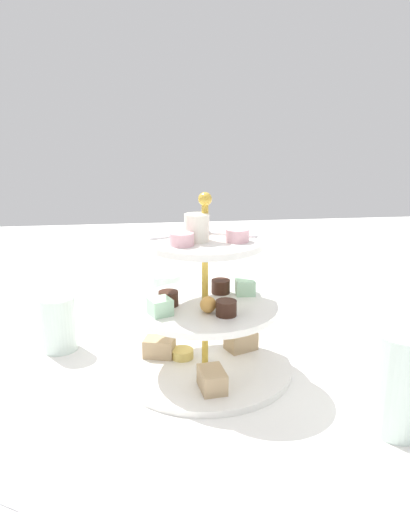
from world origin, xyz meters
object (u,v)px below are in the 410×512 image
object	(u,v)px
water_glass_tall_right	(400,383)
teacup_with_saucer	(240,293)
water_glass_mid_back	(59,323)
tiered_serving_stand	(205,319)
water_glass_short_left	(166,290)
butter_knife_right	(359,326)

from	to	relation	value
water_glass_tall_right	teacup_with_saucer	distance (m)	0.48
water_glass_mid_back	water_glass_tall_right	bearing A→B (deg)	147.46
tiered_serving_stand	teacup_with_saucer	bearing A→B (deg)	-111.92
water_glass_short_left	teacup_with_saucer	bearing A→B (deg)	178.72
tiered_serving_stand	water_glass_short_left	size ratio (longest dim) A/B	3.94
tiered_serving_stand	butter_knife_right	xyz separation A→B (m)	(-0.31, -0.13, -0.08)
tiered_serving_stand	water_glass_short_left	xyz separation A→B (m)	(0.05, -0.28, -0.05)
water_glass_short_left	teacup_with_saucer	size ratio (longest dim) A/B	0.79
tiered_serving_stand	water_glass_tall_right	bearing A→B (deg)	139.44
water_glass_tall_right	butter_knife_right	distance (m)	0.34
teacup_with_saucer	butter_knife_right	world-z (taller)	teacup_with_saucer
water_glass_tall_right	butter_knife_right	xyz separation A→B (m)	(-0.09, -0.32, -0.06)
water_glass_tall_right	teacup_with_saucer	xyz separation A→B (m)	(0.11, -0.47, -0.04)
water_glass_tall_right	water_glass_mid_back	world-z (taller)	water_glass_tall_right
water_glass_mid_back	butter_knife_right	bearing A→B (deg)	-177.38
water_glass_tall_right	water_glass_short_left	world-z (taller)	water_glass_tall_right
tiered_serving_stand	teacup_with_saucer	world-z (taller)	tiered_serving_stand
teacup_with_saucer	butter_knife_right	xyz separation A→B (m)	(-0.20, 0.15, -0.02)
teacup_with_saucer	water_glass_short_left	bearing A→B (deg)	-1.28
water_glass_tall_right	butter_knife_right	size ratio (longest dim) A/B	0.77
water_glass_short_left	water_glass_mid_back	world-z (taller)	water_glass_mid_back
teacup_with_saucer	water_glass_mid_back	distance (m)	0.39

